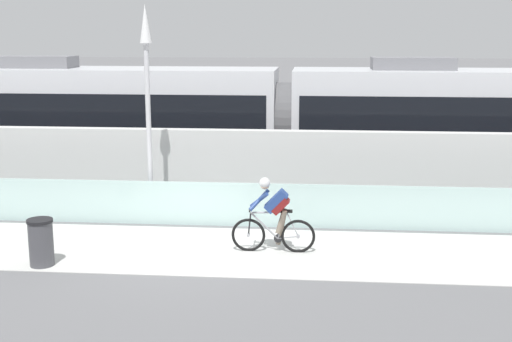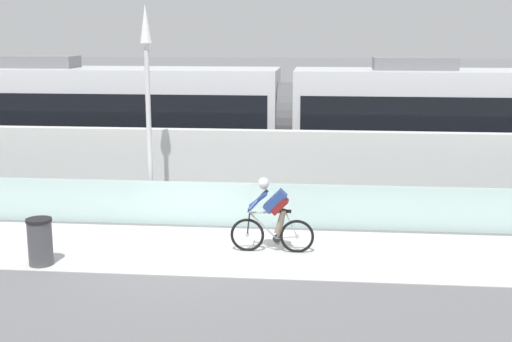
{
  "view_description": "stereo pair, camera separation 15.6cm",
  "coord_description": "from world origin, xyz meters",
  "px_view_note": "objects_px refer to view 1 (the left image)",
  "views": [
    {
      "loc": [
        2.62,
        -13.61,
        4.61
      ],
      "look_at": [
        1.23,
        2.35,
        1.25
      ],
      "focal_mm": 47.42,
      "sensor_mm": 36.0,
      "label": 1
    },
    {
      "loc": [
        2.78,
        -13.6,
        4.61
      ],
      "look_at": [
        1.23,
        2.35,
        1.25
      ],
      "focal_mm": 47.42,
      "sensor_mm": 36.0,
      "label": 2
    }
  ],
  "objects_px": {
    "tram": "(284,120)",
    "lamp_post_antenna": "(147,86)",
    "trash_bin": "(41,242)",
    "cyclist_on_bike": "(274,216)"
  },
  "relations": [
    {
      "from": "tram",
      "to": "lamp_post_antenna",
      "type": "relative_size",
      "value": 4.34
    },
    {
      "from": "tram",
      "to": "lamp_post_antenna",
      "type": "distance_m",
      "value": 5.77
    },
    {
      "from": "lamp_post_antenna",
      "to": "trash_bin",
      "type": "distance_m",
      "value": 4.62
    },
    {
      "from": "tram",
      "to": "cyclist_on_bike",
      "type": "distance_m",
      "value": 6.94
    },
    {
      "from": "tram",
      "to": "trash_bin",
      "type": "relative_size",
      "value": 23.5
    },
    {
      "from": "trash_bin",
      "to": "tram",
      "type": "bearing_deg",
      "value": 61.35
    },
    {
      "from": "lamp_post_antenna",
      "to": "trash_bin",
      "type": "relative_size",
      "value": 5.42
    },
    {
      "from": "cyclist_on_bike",
      "to": "lamp_post_antenna",
      "type": "distance_m",
      "value": 4.56
    },
    {
      "from": "lamp_post_antenna",
      "to": "cyclist_on_bike",
      "type": "bearing_deg",
      "value": -34.37
    },
    {
      "from": "lamp_post_antenna",
      "to": "trash_bin",
      "type": "height_order",
      "value": "lamp_post_antenna"
    }
  ]
}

